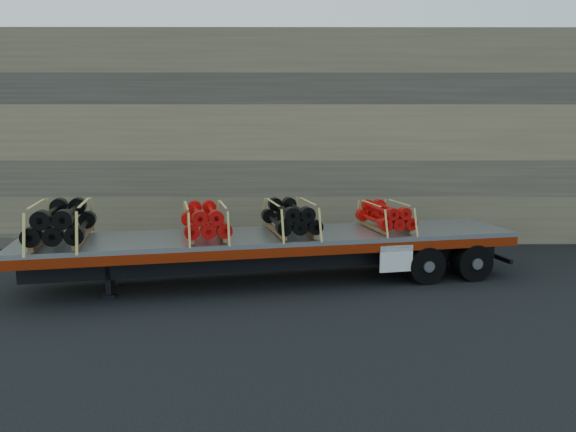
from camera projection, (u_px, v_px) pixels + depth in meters
name	position (u px, v px, depth m)	size (l,w,h in m)	color
ground	(234.00, 285.00, 13.80)	(120.00, 120.00, 0.00)	black
rock_wall	(250.00, 138.00, 19.69)	(44.00, 3.00, 7.00)	#7A6B54
trailer	(273.00, 258.00, 14.09)	(12.19, 2.34, 1.22)	#9EA1A5
bundle_front	(62.00, 224.00, 12.86)	(1.25, 2.49, 0.88)	black
bundle_midfront	(205.00, 221.00, 13.58)	(1.06, 2.13, 0.75)	red
bundle_midrear	(290.00, 218.00, 14.03)	(1.09, 2.18, 0.77)	black
bundle_rear	(385.00, 217.00, 14.59)	(0.94, 1.88, 0.67)	red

